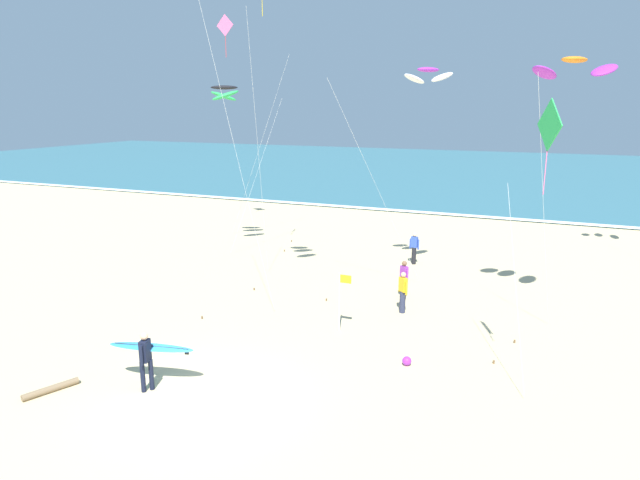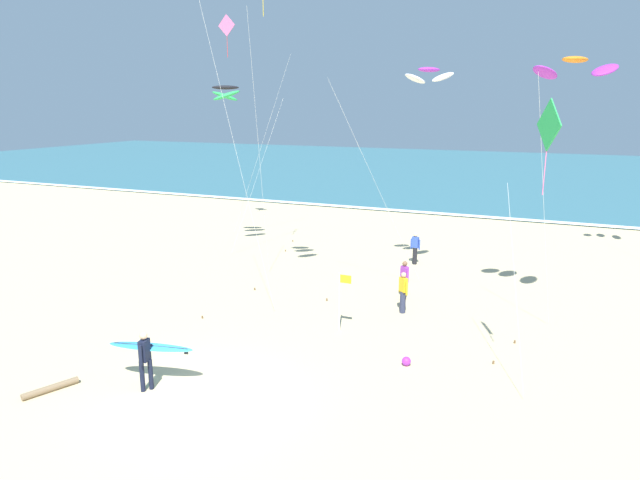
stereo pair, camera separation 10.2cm
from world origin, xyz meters
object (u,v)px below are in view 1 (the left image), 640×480
at_px(kite_arc_violet_high, 428,76).
at_px(kite_diamond_rose_outer, 228,36).
at_px(driftwood_log, 51,389).
at_px(bystander_purple_top, 404,280).
at_px(kite_diamond_emerald_close, 547,135).
at_px(bystander_blue_top, 414,248).
at_px(lifeguard_flag, 341,296).
at_px(beach_ball, 407,361).
at_px(surfer_lead, 148,352).
at_px(kite_arc_charcoal_distant, 225,93).
at_px(kite_arc_amber_far, 574,68).
at_px(bystander_yellow_top, 403,292).

xyz_separation_m(kite_arc_violet_high, kite_diamond_rose_outer, (-12.59, 5.12, 2.65)).
bearing_deg(driftwood_log, bystander_purple_top, 58.58).
xyz_separation_m(kite_diamond_emerald_close, bystander_blue_top, (-5.90, 11.75, -6.12)).
relative_size(lifeguard_flag, beach_ball, 7.50).
xyz_separation_m(lifeguard_flag, beach_ball, (2.79, -1.70, -1.13)).
distance_m(kite_arc_violet_high, kite_diamond_emerald_close, 10.31).
bearing_deg(surfer_lead, kite_arc_charcoal_distant, 113.24).
height_order(kite_arc_charcoal_distant, beach_ball, kite_arc_charcoal_distant).
distance_m(bystander_purple_top, bystander_blue_top, 5.33).
bearing_deg(lifeguard_flag, kite_arc_amber_far, 27.79).
bearing_deg(kite_arc_violet_high, kite_arc_amber_far, -28.88).
bearing_deg(driftwood_log, beach_ball, 32.51).
height_order(surfer_lead, kite_diamond_rose_outer, kite_diamond_rose_outer).
xyz_separation_m(kite_arc_amber_far, kite_arc_violet_high, (-5.39, 2.97, 0.00)).
distance_m(surfer_lead, kite_arc_violet_high, 15.22).
distance_m(kite_diamond_emerald_close, lifeguard_flag, 8.70).
distance_m(kite_diamond_emerald_close, bystander_purple_top, 10.24).
height_order(kite_diamond_rose_outer, beach_ball, kite_diamond_rose_outer).
xyz_separation_m(surfer_lead, kite_diamond_rose_outer, (-7.99, 17.40, 10.39)).
xyz_separation_m(kite_arc_charcoal_distant, bystander_yellow_top, (10.54, -4.77, -7.39)).
height_order(bystander_blue_top, beach_ball, bystander_blue_top).
xyz_separation_m(kite_diamond_rose_outer, bystander_purple_top, (12.51, -7.49, -10.63)).
bearing_deg(bystander_yellow_top, surfer_lead, -120.15).
xyz_separation_m(kite_arc_amber_far, lifeguard_flag, (-6.60, -3.48, -7.52)).
height_order(surfer_lead, beach_ball, surfer_lead).
xyz_separation_m(bystander_purple_top, beach_ball, (1.66, -5.79, -0.67)).
relative_size(kite_diamond_rose_outer, driftwood_log, 8.53).
height_order(surfer_lead, kite_arc_violet_high, kite_arc_violet_high).
xyz_separation_m(kite_arc_violet_high, beach_ball, (1.58, -8.15, -8.65)).
relative_size(kite_arc_charcoal_distant, bystander_blue_top, 5.40).
xyz_separation_m(kite_diamond_emerald_close, driftwood_log, (-11.87, -4.71, -6.84)).
height_order(bystander_purple_top, lifeguard_flag, lifeguard_flag).
bearing_deg(bystander_purple_top, beach_ball, -74.00).
height_order(kite_diamond_emerald_close, bystander_blue_top, kite_diamond_emerald_close).
height_order(kite_arc_amber_far, driftwood_log, kite_arc_amber_far).
height_order(bystander_blue_top, bystander_yellow_top, same).
height_order(kite_arc_violet_high, kite_diamond_rose_outer, kite_diamond_rose_outer).
xyz_separation_m(kite_arc_amber_far, bystander_blue_top, (-6.35, 5.87, -7.98)).
height_order(kite_diamond_emerald_close, bystander_purple_top, kite_diamond_emerald_close).
relative_size(surfer_lead, lifeguard_flag, 1.19).
distance_m(kite_diamond_rose_outer, lifeguard_flag, 19.16).
bearing_deg(surfer_lead, kite_diamond_rose_outer, 114.67).
bearing_deg(kite_arc_charcoal_distant, bystander_purple_top, -17.77).
distance_m(kite_arc_amber_far, bystander_yellow_top, 9.51).
distance_m(lifeguard_flag, beach_ball, 3.45).
height_order(kite_arc_amber_far, lifeguard_flag, kite_arc_amber_far).
bearing_deg(surfer_lead, bystander_blue_top, 76.52).
relative_size(kite_diamond_emerald_close, bystander_yellow_top, 4.90).
bearing_deg(lifeguard_flag, surfer_lead, -120.19).
distance_m(kite_diamond_rose_outer, driftwood_log, 22.59).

